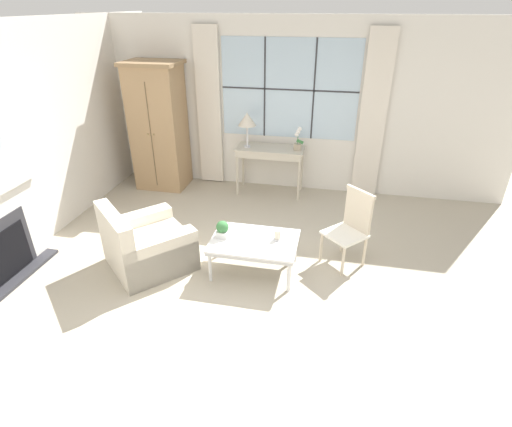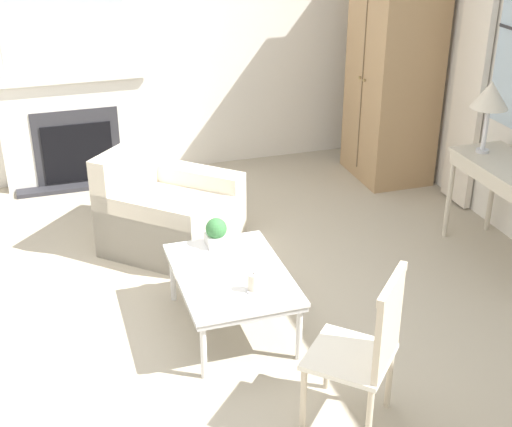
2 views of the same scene
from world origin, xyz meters
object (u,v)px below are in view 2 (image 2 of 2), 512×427
(armchair_upholstered, at_px, (169,214))
(pillar_candle, at_px, (253,283))
(potted_plant_small, at_px, (216,232))
(fireplace, at_px, (74,120))
(table_lamp, at_px, (490,96))
(coffee_table, at_px, (231,277))
(armoire, at_px, (394,72))
(side_chair_wooden, at_px, (368,344))

(armchair_upholstered, relative_size, pillar_candle, 9.62)
(pillar_candle, bearing_deg, potted_plant_small, -174.10)
(fireplace, xyz_separation_m, potted_plant_small, (2.50, 0.77, -0.12))
(table_lamp, distance_m, coffee_table, 2.50)
(armchair_upholstered, distance_m, coffee_table, 1.35)
(armchair_upholstered, xyz_separation_m, coffee_table, (1.33, 0.17, 0.12))
(fireplace, relative_size, armchair_upholstered, 1.56)
(armoire, distance_m, pillar_candle, 3.30)
(table_lamp, distance_m, side_chair_wooden, 2.61)
(coffee_table, relative_size, potted_plant_small, 4.95)
(fireplace, distance_m, table_lamp, 3.85)
(coffee_table, bearing_deg, pillar_candle, 14.72)
(table_lamp, bearing_deg, armoire, -179.62)
(armoire, height_order, table_lamp, armoire)
(armoire, height_order, armchair_upholstered, armoire)
(armoire, distance_m, potted_plant_small, 2.90)
(fireplace, bearing_deg, coffee_table, 14.84)
(fireplace, height_order, pillar_candle, fireplace)
(armchair_upholstered, height_order, coffee_table, armchair_upholstered)
(table_lamp, bearing_deg, potted_plant_small, -84.69)
(fireplace, relative_size, armoire, 0.95)
(fireplace, xyz_separation_m, table_lamp, (2.29, 3.03, 0.61))
(fireplace, relative_size, pillar_candle, 14.97)
(armoire, height_order, pillar_candle, armoire)
(armchair_upholstered, distance_m, pillar_candle, 1.63)
(table_lamp, relative_size, side_chair_wooden, 0.60)
(armoire, relative_size, pillar_candle, 15.80)
(coffee_table, bearing_deg, table_lamp, 104.86)
(side_chair_wooden, relative_size, potted_plant_small, 4.64)
(armchair_upholstered, height_order, pillar_candle, armchair_upholstered)
(side_chair_wooden, relative_size, coffee_table, 0.94)
(coffee_table, bearing_deg, fireplace, -165.16)
(armchair_upholstered, bearing_deg, coffee_table, 7.11)
(armoire, bearing_deg, fireplace, -103.93)
(table_lamp, relative_size, pillar_candle, 4.30)
(armoire, distance_m, armchair_upholstered, 2.67)
(table_lamp, relative_size, potted_plant_small, 2.77)
(potted_plant_small, bearing_deg, side_chair_wooden, 16.54)
(coffee_table, bearing_deg, potted_plant_small, 179.66)
(side_chair_wooden, xyz_separation_m, pillar_candle, (-0.85, -0.38, -0.04))
(armchair_upholstered, bearing_deg, table_lamp, 73.28)
(side_chair_wooden, distance_m, potted_plant_small, 1.58)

